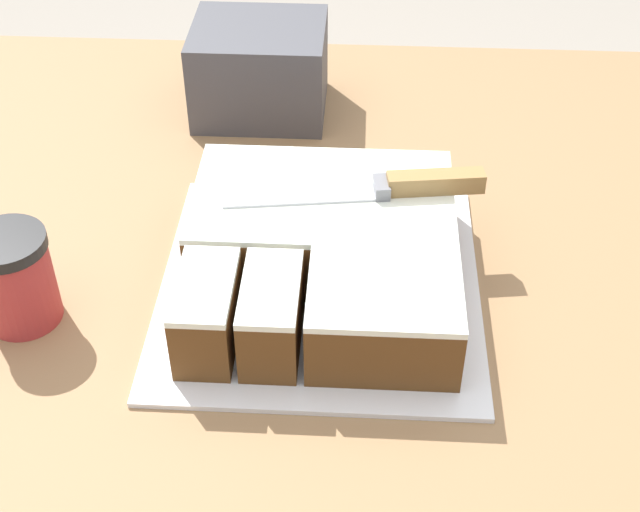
% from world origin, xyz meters
% --- Properties ---
extents(countertop, '(1.40, 1.10, 0.89)m').
position_xyz_m(countertop, '(0.00, 0.00, 0.44)').
color(countertop, '#936D47').
rests_on(countertop, ground_plane).
extents(cake_board, '(0.35, 0.36, 0.01)m').
position_xyz_m(cake_board, '(-0.03, -0.03, 0.89)').
color(cake_board, white).
rests_on(cake_board, countertop).
extents(cake, '(0.28, 0.30, 0.08)m').
position_xyz_m(cake, '(-0.03, -0.03, 0.93)').
color(cake, brown).
rests_on(cake, cake_board).
extents(knife, '(0.28, 0.06, 0.02)m').
position_xyz_m(knife, '(0.06, 0.04, 0.98)').
color(knife, silver).
rests_on(knife, cake).
extents(coffee_cup, '(0.08, 0.08, 0.11)m').
position_xyz_m(coffee_cup, '(-0.34, -0.09, 0.94)').
color(coffee_cup, '#B23333').
rests_on(coffee_cup, countertop).
extents(storage_box, '(0.18, 0.16, 0.12)m').
position_xyz_m(storage_box, '(-0.13, 0.35, 0.95)').
color(storage_box, '#47474C').
rests_on(storage_box, countertop).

